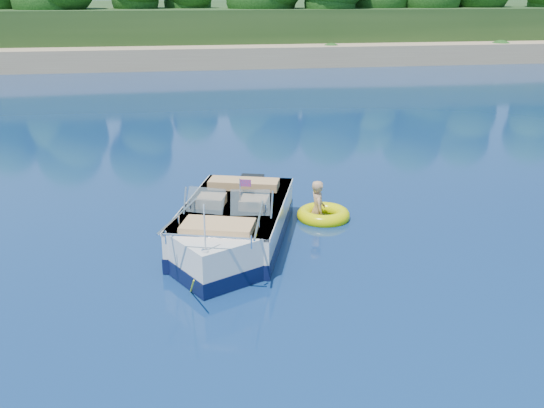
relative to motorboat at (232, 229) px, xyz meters
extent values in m
plane|color=#0A1E4C|center=(3.23, -2.43, -0.39)|extent=(160.00, 160.00, 0.00)
cube|color=#9B7B5A|center=(3.23, 35.57, 0.11)|extent=(170.00, 8.00, 2.00)
cube|color=black|center=(3.23, 62.57, 0.61)|extent=(170.00, 56.00, 6.00)
cylinder|color=black|center=(3.23, 39.57, 2.91)|extent=(0.44, 0.44, 3.60)
cylinder|color=black|center=(23.23, 37.57, 2.41)|extent=(0.44, 0.44, 2.60)
cube|color=silver|center=(0.12, 0.39, -0.07)|extent=(3.26, 4.47, 1.12)
cube|color=silver|center=(-0.46, -1.42, -0.07)|extent=(2.02, 2.02, 1.12)
cube|color=black|center=(0.12, 0.39, -0.22)|extent=(3.30, 4.52, 0.32)
cube|color=black|center=(-0.46, -1.42, -0.22)|extent=(2.06, 2.06, 0.32)
cube|color=tan|center=(0.22, 0.69, 0.25)|extent=(2.48, 3.20, 0.11)
cube|color=silver|center=(0.12, 0.39, 0.46)|extent=(3.30, 4.49, 0.06)
cube|color=black|center=(0.80, 2.48, -0.02)|extent=(0.67, 0.53, 0.96)
cube|color=#8C9EA5|center=(-0.56, -0.17, 0.77)|extent=(0.87, 0.61, 0.52)
cube|color=#8C9EA5|center=(0.35, -0.47, 0.77)|extent=(0.86, 0.42, 0.52)
cube|color=tan|center=(-0.41, 0.28, 0.49)|extent=(0.74, 0.74, 0.43)
cube|color=tan|center=(0.50, -0.01, 0.49)|extent=(0.74, 0.74, 0.43)
cube|color=tan|center=(0.45, 1.40, 0.49)|extent=(1.76, 1.06, 0.40)
cube|color=tan|center=(-0.40, -1.23, 0.47)|extent=(1.58, 1.19, 0.36)
cylinder|color=silver|center=(-0.71, -2.19, 0.94)|extent=(0.04, 0.04, 0.90)
cube|color=red|center=(0.26, -0.44, 1.19)|extent=(0.23, 0.09, 0.15)
cube|color=silver|center=(-0.72, -2.24, 0.52)|extent=(0.12, 0.09, 0.05)
cylinder|color=#F8F91B|center=(-0.99, -2.55, -0.02)|extent=(0.07, 1.15, 0.81)
torus|color=#DFE100|center=(2.41, 1.33, -0.30)|extent=(1.73, 1.73, 0.35)
torus|color=red|center=(2.41, 1.33, -0.29)|extent=(1.43, 1.43, 0.12)
imported|color=tan|center=(2.27, 1.39, -0.39)|extent=(0.41, 0.86, 1.67)
camera|label=1|loc=(-1.22, -12.32, 4.94)|focal=40.00mm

